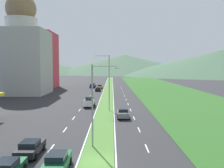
# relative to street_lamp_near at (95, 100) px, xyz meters

# --- Properties ---
(ground_plane) EXTENTS (600.00, 600.00, 0.00)m
(ground_plane) POSITION_rel_street_lamp_near_xyz_m (0.40, -4.65, -5.15)
(ground_plane) COLOR #2D2D30
(grass_median) EXTENTS (3.20, 240.00, 0.06)m
(grass_median) POSITION_rel_street_lamp_near_xyz_m (0.40, 55.35, -5.12)
(grass_median) COLOR #518438
(grass_median) RESTS_ON ground_plane
(grass_verge_right) EXTENTS (24.00, 240.00, 0.06)m
(grass_verge_right) POSITION_rel_street_lamp_near_xyz_m (21.00, 55.35, -5.12)
(grass_verge_right) COLOR #2D6023
(grass_verge_right) RESTS_ON ground_plane
(lane_dash_left_3) EXTENTS (0.16, 2.80, 0.01)m
(lane_dash_left_3) POSITION_rel_street_lamp_near_xyz_m (-4.70, -0.54, -5.14)
(lane_dash_left_3) COLOR silver
(lane_dash_left_3) RESTS_ON ground_plane
(lane_dash_left_4) EXTENTS (0.16, 2.80, 0.01)m
(lane_dash_left_4) POSITION_rel_street_lamp_near_xyz_m (-4.70, 7.50, -5.14)
(lane_dash_left_4) COLOR silver
(lane_dash_left_4) RESTS_ON ground_plane
(lane_dash_left_5) EXTENTS (0.16, 2.80, 0.01)m
(lane_dash_left_5) POSITION_rel_street_lamp_near_xyz_m (-4.70, 15.53, -5.14)
(lane_dash_left_5) COLOR silver
(lane_dash_left_5) RESTS_ON ground_plane
(lane_dash_left_6) EXTENTS (0.16, 2.80, 0.01)m
(lane_dash_left_6) POSITION_rel_street_lamp_near_xyz_m (-4.70, 23.57, -5.14)
(lane_dash_left_6) COLOR silver
(lane_dash_left_6) RESTS_ON ground_plane
(lane_dash_left_7) EXTENTS (0.16, 2.80, 0.01)m
(lane_dash_left_7) POSITION_rel_street_lamp_near_xyz_m (-4.70, 31.61, -5.14)
(lane_dash_left_7) COLOR silver
(lane_dash_left_7) RESTS_ON ground_plane
(lane_dash_left_8) EXTENTS (0.16, 2.80, 0.01)m
(lane_dash_left_8) POSITION_rel_street_lamp_near_xyz_m (-4.70, 39.64, -5.14)
(lane_dash_left_8) COLOR silver
(lane_dash_left_8) RESTS_ON ground_plane
(lane_dash_left_9) EXTENTS (0.16, 2.80, 0.01)m
(lane_dash_left_9) POSITION_rel_street_lamp_near_xyz_m (-4.70, 47.68, -5.14)
(lane_dash_left_9) COLOR silver
(lane_dash_left_9) RESTS_ON ground_plane
(lane_dash_left_10) EXTENTS (0.16, 2.80, 0.01)m
(lane_dash_left_10) POSITION_rel_street_lamp_near_xyz_m (-4.70, 55.71, -5.14)
(lane_dash_left_10) COLOR silver
(lane_dash_left_10) RESTS_ON ground_plane
(lane_dash_left_11) EXTENTS (0.16, 2.80, 0.01)m
(lane_dash_left_11) POSITION_rel_street_lamp_near_xyz_m (-4.70, 63.75, -5.14)
(lane_dash_left_11) COLOR silver
(lane_dash_left_11) RESTS_ON ground_plane
(lane_dash_left_12) EXTENTS (0.16, 2.80, 0.01)m
(lane_dash_left_12) POSITION_rel_street_lamp_near_xyz_m (-4.70, 71.79, -5.14)
(lane_dash_left_12) COLOR silver
(lane_dash_left_12) RESTS_ON ground_plane
(lane_dash_left_13) EXTENTS (0.16, 2.80, 0.01)m
(lane_dash_left_13) POSITION_rel_street_lamp_near_xyz_m (-4.70, 79.82, -5.14)
(lane_dash_left_13) COLOR silver
(lane_dash_left_13) RESTS_ON ground_plane
(lane_dash_right_3) EXTENTS (0.16, 2.80, 0.01)m
(lane_dash_right_3) POSITION_rel_street_lamp_near_xyz_m (5.50, -0.54, -5.14)
(lane_dash_right_3) COLOR silver
(lane_dash_right_3) RESTS_ON ground_plane
(lane_dash_right_4) EXTENTS (0.16, 2.80, 0.01)m
(lane_dash_right_4) POSITION_rel_street_lamp_near_xyz_m (5.50, 7.50, -5.14)
(lane_dash_right_4) COLOR silver
(lane_dash_right_4) RESTS_ON ground_plane
(lane_dash_right_5) EXTENTS (0.16, 2.80, 0.01)m
(lane_dash_right_5) POSITION_rel_street_lamp_near_xyz_m (5.50, 15.53, -5.14)
(lane_dash_right_5) COLOR silver
(lane_dash_right_5) RESTS_ON ground_plane
(lane_dash_right_6) EXTENTS (0.16, 2.80, 0.01)m
(lane_dash_right_6) POSITION_rel_street_lamp_near_xyz_m (5.50, 23.57, -5.14)
(lane_dash_right_6) COLOR silver
(lane_dash_right_6) RESTS_ON ground_plane
(lane_dash_right_7) EXTENTS (0.16, 2.80, 0.01)m
(lane_dash_right_7) POSITION_rel_street_lamp_near_xyz_m (5.50, 31.61, -5.14)
(lane_dash_right_7) COLOR silver
(lane_dash_right_7) RESTS_ON ground_plane
(lane_dash_right_8) EXTENTS (0.16, 2.80, 0.01)m
(lane_dash_right_8) POSITION_rel_street_lamp_near_xyz_m (5.50, 39.64, -5.14)
(lane_dash_right_8) COLOR silver
(lane_dash_right_8) RESTS_ON ground_plane
(lane_dash_right_9) EXTENTS (0.16, 2.80, 0.01)m
(lane_dash_right_9) POSITION_rel_street_lamp_near_xyz_m (5.50, 47.68, -5.14)
(lane_dash_right_9) COLOR silver
(lane_dash_right_9) RESTS_ON ground_plane
(lane_dash_right_10) EXTENTS (0.16, 2.80, 0.01)m
(lane_dash_right_10) POSITION_rel_street_lamp_near_xyz_m (5.50, 55.71, -5.14)
(lane_dash_right_10) COLOR silver
(lane_dash_right_10) RESTS_ON ground_plane
(lane_dash_right_11) EXTENTS (0.16, 2.80, 0.01)m
(lane_dash_right_11) POSITION_rel_street_lamp_near_xyz_m (5.50, 63.75, -5.14)
(lane_dash_right_11) COLOR silver
(lane_dash_right_11) RESTS_ON ground_plane
(lane_dash_right_12) EXTENTS (0.16, 2.80, 0.01)m
(lane_dash_right_12) POSITION_rel_street_lamp_near_xyz_m (5.50, 71.79, -5.14)
(lane_dash_right_12) COLOR silver
(lane_dash_right_12) RESTS_ON ground_plane
(lane_dash_right_13) EXTENTS (0.16, 2.80, 0.01)m
(lane_dash_right_13) POSITION_rel_street_lamp_near_xyz_m (5.50, 79.82, -5.14)
(lane_dash_right_13) COLOR silver
(lane_dash_right_13) RESTS_ON ground_plane
(edge_line_median_left) EXTENTS (0.16, 240.00, 0.01)m
(edge_line_median_left) POSITION_rel_street_lamp_near_xyz_m (-1.35, 55.35, -5.14)
(edge_line_median_left) COLOR silver
(edge_line_median_left) RESTS_ON ground_plane
(edge_line_median_right) EXTENTS (0.16, 240.00, 0.01)m
(edge_line_median_right) POSITION_rel_street_lamp_near_xyz_m (2.15, 55.35, -5.14)
(edge_line_median_right) COLOR silver
(edge_line_median_right) RESTS_ON ground_plane
(domed_building) EXTENTS (15.50, 15.50, 31.10)m
(domed_building) POSITION_rel_street_lamp_near_xyz_m (-26.35, 53.42, 7.75)
(domed_building) COLOR #B7B2A8
(domed_building) RESTS_ON ground_plane
(midrise_colored) EXTENTS (17.50, 17.50, 22.09)m
(midrise_colored) POSITION_rel_street_lamp_near_xyz_m (-29.93, 75.77, 5.89)
(midrise_colored) COLOR #D83847
(midrise_colored) RESTS_ON ground_plane
(hill_far_left) EXTENTS (165.98, 165.98, 20.78)m
(hill_far_left) POSITION_rel_street_lamp_near_xyz_m (-98.50, 273.99, 5.24)
(hill_far_left) COLOR #47664C
(hill_far_left) RESTS_ON ground_plane
(hill_far_center) EXTENTS (193.00, 193.00, 23.02)m
(hill_far_center) POSITION_rel_street_lamp_near_xyz_m (16.96, 291.84, 6.36)
(hill_far_center) COLOR #47664C
(hill_far_center) RESTS_ON ground_plane
(hill_far_right) EXTENTS (206.02, 206.02, 24.82)m
(hill_far_right) POSITION_rel_street_lamp_near_xyz_m (109.07, 226.98, 7.26)
(hill_far_right) COLOR #47664C
(hill_far_right) RESTS_ON ground_plane
(street_lamp_near) EXTENTS (2.96, 0.46, 8.91)m
(street_lamp_near) POSITION_rel_street_lamp_near_xyz_m (0.00, 0.00, 0.00)
(street_lamp_near) COLOR #99999E
(street_lamp_near) RESTS_ON ground_plane
(street_lamp_mid) EXTENTS (3.14, 0.33, 10.89)m
(street_lamp_mid) POSITION_rel_street_lamp_near_xyz_m (0.92, 22.56, 1.04)
(street_lamp_mid) COLOR #99999E
(street_lamp_mid) RESTS_ON ground_plane
(car_0) EXTENTS (2.00, 4.12, 1.59)m
(car_0) POSITION_rel_street_lamp_near_xyz_m (3.63, 15.43, -4.34)
(car_0) COLOR slate
(car_0) RESTS_ON ground_plane
(car_1) EXTENTS (1.97, 4.44, 1.41)m
(car_1) POSITION_rel_street_lamp_near_xyz_m (-6.20, 84.05, -4.42)
(car_1) COLOR #B2B2B7
(car_1) RESTS_ON ground_plane
(car_2) EXTENTS (1.99, 4.57, 1.59)m
(car_2) POSITION_rel_street_lamp_near_xyz_m (-6.22, 76.47, -4.35)
(car_2) COLOR navy
(car_2) RESTS_ON ground_plane
(car_4) EXTENTS (2.04, 4.06, 1.54)m
(car_4) POSITION_rel_street_lamp_near_xyz_m (-3.00, 72.90, -4.37)
(car_4) COLOR #C6842D
(car_4) RESTS_ON ground_plane
(car_5) EXTENTS (1.91, 4.67, 1.58)m
(car_5) POSITION_rel_street_lamp_near_xyz_m (-2.78, -6.54, -4.35)
(car_5) COLOR #0C5128
(car_5) RESTS_ON ground_plane
(car_6) EXTENTS (2.02, 4.67, 1.45)m
(car_6) POSITION_rel_street_lamp_near_xyz_m (-6.24, -2.61, -4.40)
(car_6) COLOR black
(car_6) RESTS_ON ground_plane
(car_7) EXTENTS (1.89, 4.01, 1.41)m
(car_7) POSITION_rel_street_lamp_near_xyz_m (-3.16, 62.35, -4.42)
(car_7) COLOR black
(car_7) RESTS_ON ground_plane
(pickup_truck_1) EXTENTS (2.18, 5.40, 2.00)m
(pickup_truck_1) POSITION_rel_street_lamp_near_xyz_m (-3.13, 28.12, -4.17)
(pickup_truck_1) COLOR silver
(pickup_truck_1) RESTS_ON ground_plane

